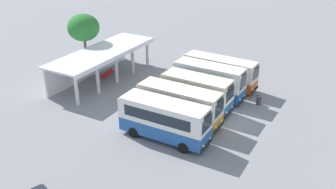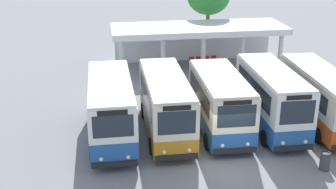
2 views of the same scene
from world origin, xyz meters
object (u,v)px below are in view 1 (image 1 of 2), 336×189
at_px(city_bus_middle_cream, 197,92).
at_px(waiting_chair_end_by_column, 102,77).
at_px(city_bus_second_in_row, 179,104).
at_px(waiting_chair_fourth_seat, 112,71).
at_px(waiting_chair_second_from_end, 106,75).
at_px(litter_bin_apron, 259,100).
at_px(city_bus_fifth_blue, 220,71).
at_px(city_bus_nearest_orange, 164,119).
at_px(city_bus_fourth_amber, 209,80).
at_px(waiting_chair_middle_seat, 109,73).

xyz_separation_m(city_bus_middle_cream, waiting_chair_end_by_column, (0.88, 12.01, -1.31)).
distance_m(city_bus_second_in_row, waiting_chair_fourth_seat, 13.26).
relative_size(waiting_chair_end_by_column, waiting_chair_second_from_end, 1.00).
relative_size(waiting_chair_second_from_end, litter_bin_apron, 0.96).
bearing_deg(waiting_chair_second_from_end, city_bus_second_in_row, -111.02).
distance_m(city_bus_second_in_row, waiting_chair_second_from_end, 12.69).
bearing_deg(city_bus_fifth_blue, litter_bin_apron, -112.81).
relative_size(city_bus_middle_cream, waiting_chair_second_from_end, 7.90).
xyz_separation_m(city_bus_nearest_orange, city_bus_fourth_amber, (9.04, 0.07, 0.05)).
height_order(city_bus_fifth_blue, waiting_chair_middle_seat, city_bus_fifth_blue).
bearing_deg(litter_bin_apron, waiting_chair_middle_seat, 95.94).
distance_m(city_bus_second_in_row, city_bus_fourth_amber, 6.03).
bearing_deg(city_bus_second_in_row, city_bus_fifth_blue, -0.68).
xyz_separation_m(waiting_chair_second_from_end, waiting_chair_middle_seat, (0.64, 0.04, 0.00)).
bearing_deg(city_bus_nearest_orange, waiting_chair_second_from_end, 57.90).
bearing_deg(litter_bin_apron, city_bus_second_in_row, 143.51).
bearing_deg(waiting_chair_fourth_seat, city_bus_fifth_blue, -74.85).
distance_m(city_bus_fourth_amber, waiting_chair_fourth_seat, 12.11).
bearing_deg(city_bus_fifth_blue, city_bus_second_in_row, 179.32).
distance_m(city_bus_fifth_blue, waiting_chair_second_from_end, 12.78).
relative_size(waiting_chair_fourth_seat, litter_bin_apron, 0.96).
xyz_separation_m(city_bus_nearest_orange, waiting_chair_end_by_column, (6.90, 12.00, -1.33)).
xyz_separation_m(city_bus_fifth_blue, waiting_chair_fourth_seat, (-3.24, 11.96, -1.26)).
bearing_deg(waiting_chair_middle_seat, city_bus_fourth_amber, -85.89).
height_order(waiting_chair_second_from_end, waiting_chair_middle_seat, same).
xyz_separation_m(city_bus_fourth_amber, waiting_chair_middle_seat, (-0.86, 12.00, -1.38)).
relative_size(city_bus_fifth_blue, waiting_chair_fourth_seat, 9.43).
height_order(waiting_chair_middle_seat, waiting_chair_fourth_seat, same).
relative_size(city_bus_second_in_row, waiting_chair_fourth_seat, 8.92).
distance_m(city_bus_second_in_row, waiting_chair_end_by_column, 12.46).
xyz_separation_m(city_bus_fourth_amber, waiting_chair_fourth_seat, (-0.22, 12.02, -1.38)).
distance_m(city_bus_fourth_amber, waiting_chair_end_by_column, 12.20).
xyz_separation_m(waiting_chair_end_by_column, litter_bin_apron, (3.04, -16.89, -0.07)).
bearing_deg(city_bus_nearest_orange, city_bus_middle_cream, -0.10).
relative_size(city_bus_fifth_blue, litter_bin_apron, 9.02).
relative_size(city_bus_second_in_row, city_bus_middle_cream, 1.13).
height_order(city_bus_second_in_row, waiting_chair_end_by_column, city_bus_second_in_row).
distance_m(city_bus_nearest_orange, city_bus_second_in_row, 3.02).
xyz_separation_m(city_bus_middle_cream, waiting_chair_fourth_seat, (2.79, 12.10, -1.31)).
distance_m(city_bus_fourth_amber, litter_bin_apron, 5.24).
bearing_deg(city_bus_nearest_orange, waiting_chair_end_by_column, 60.10).
relative_size(city_bus_nearest_orange, waiting_chair_fourth_seat, 8.84).
xyz_separation_m(city_bus_second_in_row, city_bus_fifth_blue, (9.04, -0.11, -0.04)).
relative_size(city_bus_nearest_orange, city_bus_second_in_row, 0.99).
relative_size(waiting_chair_second_from_end, waiting_chair_middle_seat, 1.00).
xyz_separation_m(city_bus_fifth_blue, waiting_chair_second_from_end, (-4.51, 11.89, -1.26)).
xyz_separation_m(city_bus_fourth_amber, waiting_chair_second_from_end, (-1.50, 11.95, -1.38)).
relative_size(city_bus_fourth_amber, waiting_chair_second_from_end, 8.49).
distance_m(city_bus_nearest_orange, city_bus_fifth_blue, 12.05).
relative_size(waiting_chair_end_by_column, waiting_chair_middle_seat, 1.00).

